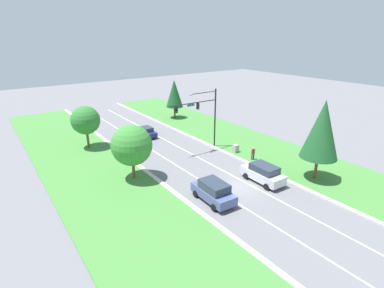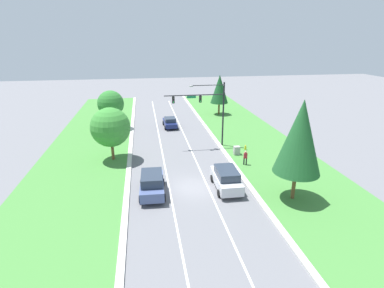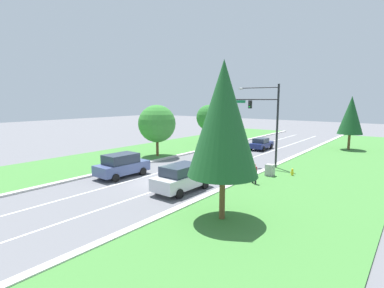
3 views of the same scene
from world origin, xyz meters
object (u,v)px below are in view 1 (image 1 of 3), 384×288
pedestrian (253,153)px  silver_suv (263,173)px  fire_hydrant (237,145)px  conifer_far_right_tree (174,94)px  navy_sedan (146,132)px  conifer_near_right_tree (322,130)px  oak_near_left_tree (132,145)px  utility_cabinet (236,149)px  traffic_signal_mast (203,111)px  oak_far_left_tree (85,120)px  slate_blue_suv (213,191)px

pedestrian → silver_suv: bearing=64.6°
silver_suv → fire_hydrant: silver_suv is taller
conifer_far_right_tree → navy_sedan: bearing=-145.3°
silver_suv → conifer_far_right_tree: (6.23, 27.40, 3.62)m
conifer_near_right_tree → oak_near_left_tree: bearing=144.4°
utility_cabinet → oak_near_left_tree: oak_near_left_tree is taller
conifer_near_right_tree → silver_suv: bearing=151.6°
traffic_signal_mast → oak_far_left_tree: 15.93m
oak_near_left_tree → oak_far_left_tree: bearing=94.9°
utility_cabinet → oak_near_left_tree: bearing=176.6°
traffic_signal_mast → slate_blue_suv: size_ratio=1.70×
fire_hydrant → conifer_far_right_tree: conifer_far_right_tree is taller
traffic_signal_mast → pedestrian: size_ratio=4.82×
traffic_signal_mast → utility_cabinet: traffic_signal_mast is taller
pedestrian → oak_near_left_tree: 15.18m
navy_sedan → pedestrian: 17.40m
traffic_signal_mast → utility_cabinet: (2.92, -3.43, -4.86)m
conifer_far_right_tree → slate_blue_suv: bearing=-115.5°
pedestrian → oak_near_left_tree: bearing=-4.7°
traffic_signal_mast → conifer_near_right_tree: conifer_near_right_tree is taller
navy_sedan → fire_hydrant: bearing=-56.7°
utility_cabinet → oak_far_left_tree: size_ratio=0.18×
oak_near_left_tree → traffic_signal_mast: bearing=12.7°
oak_near_left_tree → utility_cabinet: bearing=-3.4°
silver_suv → pedestrian: bearing=55.2°
fire_hydrant → conifer_far_right_tree: bearing=86.2°
slate_blue_suv → oak_far_left_tree: 21.88m
fire_hydrant → oak_near_left_tree: (-15.90, -0.43, 3.53)m
navy_sedan → slate_blue_suv: bearing=-101.6°
silver_suv → traffic_signal_mast: bearing=88.4°
slate_blue_suv → pedestrian: slate_blue_suv is taller
silver_suv → navy_sedan: silver_suv is taller
fire_hydrant → conifer_far_right_tree: size_ratio=0.10×
traffic_signal_mast → pedestrian: 8.43m
navy_sedan → fire_hydrant: 14.30m
traffic_signal_mast → conifer_far_right_tree: bearing=70.5°
slate_blue_suv → conifer_far_right_tree: (13.02, 27.36, 3.61)m
pedestrian → conifer_far_right_tree: size_ratio=0.24×
slate_blue_suv → fire_hydrant: 14.93m
slate_blue_suv → conifer_far_right_tree: 30.52m
traffic_signal_mast → oak_far_left_tree: traffic_signal_mast is taller
oak_far_left_tree → conifer_far_right_tree: bearing=19.1°
pedestrian → conifer_near_right_tree: conifer_near_right_tree is taller
pedestrian → navy_sedan: bearing=-56.7°
silver_suv → navy_sedan: 21.09m
silver_suv → oak_far_left_tree: size_ratio=0.82×
slate_blue_suv → oak_near_left_tree: size_ratio=0.79×
traffic_signal_mast → navy_sedan: bearing=111.7°
pedestrian → conifer_far_right_tree: 23.08m
navy_sedan → oak_near_left_tree: bearing=-124.2°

